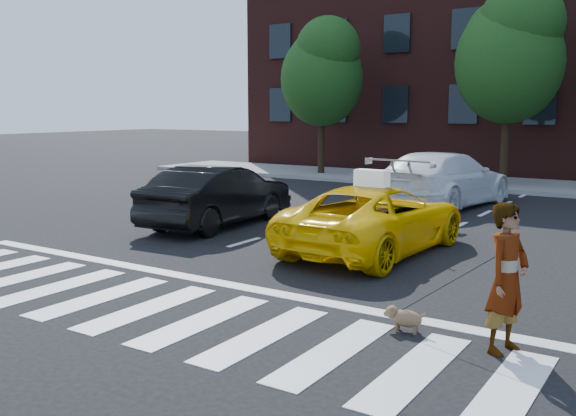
{
  "coord_description": "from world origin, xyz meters",
  "views": [
    {
      "loc": [
        6.43,
        -6.27,
        2.8
      ],
      "look_at": [
        0.44,
        2.96,
        1.1
      ],
      "focal_mm": 40.0,
      "sensor_mm": 36.0,
      "label": 1
    }
  ],
  "objects": [
    {
      "name": "crosswalk",
      "position": [
        0.0,
        0.0,
        0.01
      ],
      "size": [
        13.0,
        2.4,
        0.01
      ],
      "primitive_type": "cube",
      "color": "silver",
      "rests_on": "ground"
    },
    {
      "name": "taxi",
      "position": [
        1.1,
        5.12,
        0.66
      ],
      "size": [
        2.39,
        4.85,
        1.32
      ],
      "primitive_type": "imported",
      "rotation": [
        0.0,
        0.0,
        3.1
      ],
      "color": "#F7C305",
      "rests_on": "ground"
    },
    {
      "name": "ground",
      "position": [
        0.0,
        0.0,
        0.0
      ],
      "size": [
        120.0,
        120.0,
        0.0
      ],
      "primitive_type": "plane",
      "color": "black",
      "rests_on": "ground"
    },
    {
      "name": "white_suv",
      "position": [
        0.2,
        11.6,
        0.8
      ],
      "size": [
        2.84,
        5.72,
        1.6
      ],
      "primitive_type": "imported",
      "rotation": [
        0.0,
        0.0,
        3.03
      ],
      "color": "white",
      "rests_on": "ground"
    },
    {
      "name": "tree_mid",
      "position": [
        0.53,
        17.0,
        4.85
      ],
      "size": [
        3.69,
        3.69,
        7.1
      ],
      "color": "black",
      "rests_on": "ground"
    },
    {
      "name": "tree_left",
      "position": [
        -6.97,
        17.0,
        4.44
      ],
      "size": [
        3.39,
        3.38,
        6.5
      ],
      "color": "black",
      "rests_on": "ground"
    },
    {
      "name": "black_sedan",
      "position": [
        -3.33,
        5.69,
        0.73
      ],
      "size": [
        1.82,
        4.53,
        1.46
      ],
      "primitive_type": "imported",
      "rotation": [
        0.0,
        0.0,
        3.2
      ],
      "color": "black",
      "rests_on": "ground"
    },
    {
      "name": "stop_line",
      "position": [
        0.0,
        1.6,
        0.01
      ],
      "size": [
        12.0,
        0.3,
        0.01
      ],
      "primitive_type": "cube",
      "color": "silver",
      "rests_on": "ground"
    },
    {
      "name": "dog",
      "position": [
        3.4,
        1.09,
        0.19
      ],
      "size": [
        0.56,
        0.27,
        0.32
      ],
      "rotation": [
        0.0,
        0.0,
        0.14
      ],
      "color": "#8A6746",
      "rests_on": "ground"
    },
    {
      "name": "taxi_sign",
      "position": [
        1.1,
        4.92,
        1.48
      ],
      "size": [
        0.66,
        0.31,
        0.32
      ],
      "primitive_type": "cube",
      "rotation": [
        0.0,
        0.0,
        3.1
      ],
      "color": "white",
      "rests_on": "taxi"
    },
    {
      "name": "building",
      "position": [
        0.0,
        25.0,
        6.0
      ],
      "size": [
        26.0,
        10.0,
        12.0
      ],
      "primitive_type": "cube",
      "color": "#3F1916",
      "rests_on": "ground"
    },
    {
      "name": "sidewalk_far",
      "position": [
        0.0,
        17.5,
        0.07
      ],
      "size": [
        30.0,
        4.0,
        0.15
      ],
      "primitive_type": "cube",
      "color": "slate",
      "rests_on": "ground"
    },
    {
      "name": "woman",
      "position": [
        4.66,
        1.1,
        0.88
      ],
      "size": [
        0.59,
        0.74,
        1.76
      ],
      "primitive_type": "imported",
      "rotation": [
        0.0,
        0.0,
        1.27
      ],
      "color": "#999999",
      "rests_on": "ground"
    }
  ]
}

